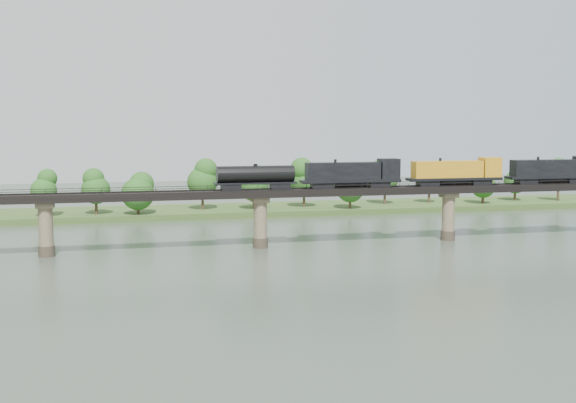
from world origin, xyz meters
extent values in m
plane|color=#334032|center=(0.00, 0.00, 0.00)|extent=(400.00, 400.00, 0.00)
cube|color=#324C1E|center=(0.00, 85.00, 0.80)|extent=(300.00, 24.00, 1.60)
cylinder|color=#473A2D|center=(-40.00, 30.00, 1.00)|extent=(3.00, 3.00, 2.00)
cylinder|color=#857357|center=(-40.00, 30.00, 5.50)|extent=(2.60, 2.60, 9.00)
cube|color=#857357|center=(-40.00, 30.00, 9.50)|extent=(3.20, 3.20, 1.00)
cylinder|color=#473A2D|center=(0.00, 30.00, 1.00)|extent=(3.00, 3.00, 2.00)
cylinder|color=#857357|center=(0.00, 30.00, 5.50)|extent=(2.60, 2.60, 9.00)
cube|color=#857357|center=(0.00, 30.00, 9.50)|extent=(3.20, 3.20, 1.00)
cylinder|color=#473A2D|center=(40.00, 30.00, 1.00)|extent=(3.00, 3.00, 2.00)
cylinder|color=#857357|center=(40.00, 30.00, 5.50)|extent=(2.60, 2.60, 9.00)
cube|color=#857357|center=(40.00, 30.00, 9.50)|extent=(3.20, 3.20, 1.00)
cube|color=black|center=(0.00, 30.00, 10.75)|extent=(220.00, 5.00, 1.50)
cube|color=black|center=(0.00, 29.25, 11.58)|extent=(220.00, 0.12, 0.16)
cube|color=black|center=(0.00, 30.75, 11.58)|extent=(220.00, 0.12, 0.16)
cube|color=black|center=(0.00, 27.60, 12.20)|extent=(220.00, 0.10, 0.10)
cube|color=black|center=(0.00, 32.40, 12.20)|extent=(220.00, 0.10, 0.10)
cube|color=black|center=(0.00, 27.60, 11.85)|extent=(0.08, 0.08, 0.70)
cube|color=black|center=(0.00, 32.40, 11.85)|extent=(0.08, 0.08, 0.70)
cylinder|color=#382619|center=(-44.43, 76.31, 3.35)|extent=(0.70, 0.70, 3.51)
sphere|color=#1B4D16|center=(-44.43, 76.31, 8.03)|extent=(6.31, 6.31, 6.31)
sphere|color=#1B4D16|center=(-44.43, 76.31, 10.96)|extent=(4.73, 4.73, 4.73)
cylinder|color=#382619|center=(-32.24, 78.84, 3.27)|extent=(0.70, 0.70, 3.34)
sphere|color=#1B4D16|center=(-32.24, 78.84, 7.73)|extent=(7.18, 7.18, 7.18)
sphere|color=#1B4D16|center=(-32.24, 78.84, 10.52)|extent=(5.39, 5.39, 5.39)
cylinder|color=#382619|center=(-22.01, 76.15, 3.01)|extent=(0.70, 0.70, 2.83)
sphere|color=#1B4D16|center=(-22.01, 76.15, 6.78)|extent=(8.26, 8.26, 8.26)
sphere|color=#1B4D16|center=(-22.01, 76.15, 9.14)|extent=(6.19, 6.19, 6.19)
cylinder|color=#382619|center=(-5.04, 82.68, 3.58)|extent=(0.70, 0.70, 3.96)
sphere|color=#1B4D16|center=(-5.04, 82.68, 8.87)|extent=(8.07, 8.07, 8.07)
sphere|color=#1B4D16|center=(-5.04, 82.68, 12.17)|extent=(6.05, 6.05, 6.05)
cylinder|color=#382619|center=(8.52, 81.14, 3.23)|extent=(0.70, 0.70, 3.27)
sphere|color=#1B4D16|center=(8.52, 81.14, 7.59)|extent=(8.03, 8.03, 8.03)
sphere|color=#1B4D16|center=(8.52, 81.14, 10.31)|extent=(6.02, 6.02, 6.02)
cylinder|color=#382619|center=(22.65, 82.31, 3.56)|extent=(0.70, 0.70, 3.92)
sphere|color=#1B4D16|center=(22.65, 82.31, 8.79)|extent=(8.29, 8.29, 8.29)
sphere|color=#1B4D16|center=(22.65, 82.31, 12.05)|extent=(6.21, 6.21, 6.21)
cylinder|color=#382619|center=(33.59, 75.35, 3.11)|extent=(0.70, 0.70, 3.02)
sphere|color=#1B4D16|center=(33.59, 75.35, 7.15)|extent=(7.74, 7.74, 7.74)
sphere|color=#1B4D16|center=(33.59, 75.35, 9.67)|extent=(5.80, 5.80, 5.80)
cylinder|color=#382619|center=(46.81, 84.03, 3.50)|extent=(0.70, 0.70, 3.80)
sphere|color=#1B4D16|center=(46.81, 84.03, 8.56)|extent=(7.47, 7.47, 7.47)
sphere|color=#1B4D16|center=(46.81, 84.03, 11.73)|extent=(5.60, 5.60, 5.60)
cylinder|color=#382619|center=(60.48, 84.26, 3.29)|extent=(0.70, 0.70, 3.38)
sphere|color=#1B4D16|center=(60.48, 84.26, 7.80)|extent=(6.23, 6.23, 6.23)
sphere|color=#1B4D16|center=(60.48, 84.26, 10.62)|extent=(4.67, 4.67, 4.67)
cylinder|color=#382619|center=(74.35, 78.39, 2.99)|extent=(0.70, 0.70, 2.77)
sphere|color=#1B4D16|center=(74.35, 78.39, 6.68)|extent=(7.04, 7.04, 7.04)
sphere|color=#1B4D16|center=(74.35, 78.39, 8.99)|extent=(5.28, 5.28, 5.28)
cylinder|color=#382619|center=(87.62, 83.57, 3.07)|extent=(0.70, 0.70, 2.94)
sphere|color=#1B4D16|center=(87.62, 83.57, 7.00)|extent=(6.73, 6.73, 6.73)
sphere|color=#1B4D16|center=(87.62, 83.57, 9.45)|extent=(5.05, 5.05, 5.05)
cylinder|color=#382619|center=(99.73, 80.10, 3.57)|extent=(0.70, 0.70, 3.94)
sphere|color=#1B4D16|center=(99.73, 80.10, 8.83)|extent=(6.17, 6.17, 6.17)
sphere|color=#1B4D16|center=(99.73, 80.10, 12.11)|extent=(4.62, 4.62, 4.62)
cube|color=black|center=(69.73, 30.00, 12.09)|extent=(4.31, 2.59, 1.19)
cube|color=black|center=(57.87, 30.00, 12.09)|extent=(4.31, 2.59, 1.19)
cube|color=black|center=(63.80, 30.00, 12.85)|extent=(20.49, 3.24, 0.54)
cube|color=black|center=(62.18, 30.00, 14.84)|extent=(15.10, 2.91, 3.45)
cylinder|color=black|center=(63.80, 30.00, 12.25)|extent=(6.47, 1.51, 1.51)
cube|color=black|center=(47.08, 30.00, 12.09)|extent=(4.31, 2.59, 1.19)
cube|color=black|center=(35.22, 30.00, 12.09)|extent=(4.31, 2.59, 1.19)
cube|color=black|center=(41.15, 30.00, 12.85)|extent=(20.49, 3.24, 0.54)
cube|color=orange|center=(39.53, 30.00, 14.84)|extent=(15.10, 2.91, 3.45)
cube|color=orange|center=(49.24, 30.00, 15.17)|extent=(3.88, 3.24, 4.10)
cylinder|color=black|center=(41.15, 30.00, 12.25)|extent=(6.47, 1.51, 1.51)
cube|color=black|center=(24.43, 30.00, 12.09)|extent=(4.31, 2.59, 1.19)
cube|color=black|center=(12.57, 30.00, 12.09)|extent=(4.31, 2.59, 1.19)
cube|color=black|center=(18.50, 30.00, 12.85)|extent=(20.49, 3.24, 0.54)
cube|color=black|center=(16.88, 30.00, 14.84)|extent=(15.10, 2.91, 3.45)
cube|color=black|center=(26.59, 30.00, 15.17)|extent=(3.88, 3.24, 4.10)
cylinder|color=black|center=(18.50, 30.00, 12.25)|extent=(6.47, 1.51, 1.51)
cube|color=black|center=(3.94, 30.00, 12.09)|extent=(3.77, 2.37, 1.19)
cube|color=black|center=(-5.77, 30.00, 12.09)|extent=(3.77, 2.37, 1.19)
cube|color=black|center=(-0.91, 30.00, 12.79)|extent=(16.18, 2.59, 0.32)
cylinder|color=black|center=(-0.91, 30.00, 14.52)|extent=(15.10, 3.24, 3.24)
cylinder|color=black|center=(-0.91, 30.00, 16.25)|extent=(0.75, 0.75, 0.54)
camera|label=1|loc=(-27.41, -107.20, 24.33)|focal=45.00mm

